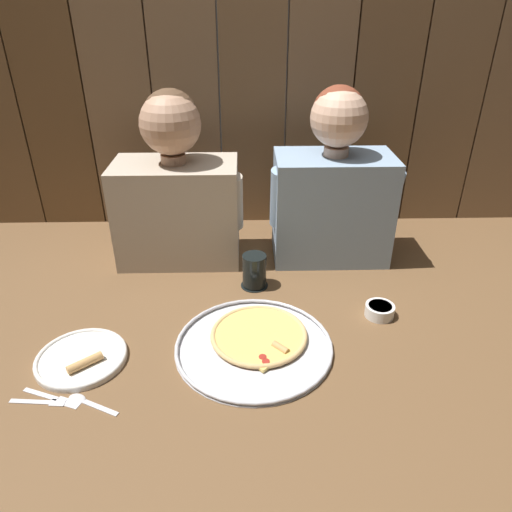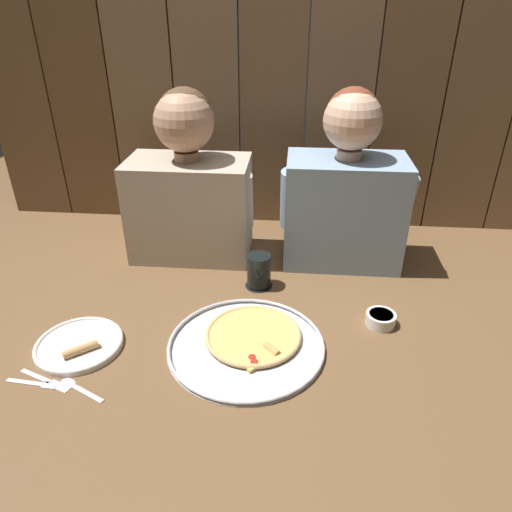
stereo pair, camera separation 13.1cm
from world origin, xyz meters
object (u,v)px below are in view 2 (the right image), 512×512
dinner_plate (79,345)px  diner_left (189,186)px  diner_right (346,190)px  dipping_bowl (381,318)px  pizza_tray (248,342)px  drinking_glass (259,271)px

dinner_plate → diner_left: diner_left is taller
dinner_plate → diner_right: diner_right is taller
diner_left → diner_right: 0.53m
dipping_bowl → dinner_plate: bearing=-167.9°
dipping_bowl → diner_left: diner_left is taller
dipping_bowl → diner_right: bearing=103.8°
pizza_tray → diner_left: size_ratio=0.73×
drinking_glass → diner_left: 0.38m
drinking_glass → diner_left: diner_left is taller
diner_right → drinking_glass: bearing=-143.0°
pizza_tray → dipping_bowl: dipping_bowl is taller
pizza_tray → diner_right: bearing=61.1°
dipping_bowl → diner_right: size_ratio=0.15×
pizza_tray → diner_left: bearing=117.1°
drinking_glass → diner_right: 0.39m
drinking_glass → dinner_plate: bearing=-142.6°
dipping_bowl → diner_left: 0.76m
drinking_glass → dipping_bowl: bearing=-25.2°
dinner_plate → diner_right: (0.72, 0.55, 0.25)m
drinking_glass → pizza_tray: bearing=-90.7°
diner_left → dinner_plate: bearing=-109.6°
dipping_bowl → diner_right: 0.45m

